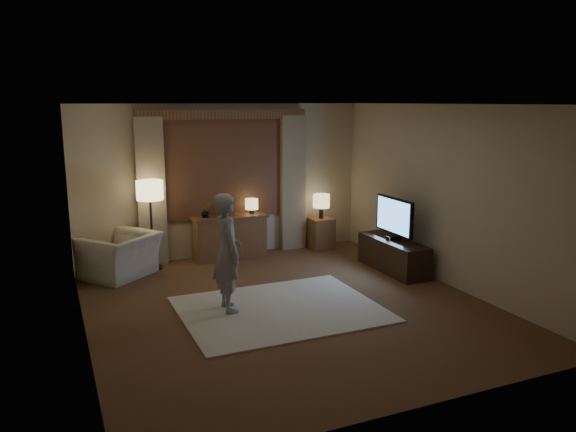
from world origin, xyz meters
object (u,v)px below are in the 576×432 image
side_table (321,233)px  person (228,252)px  armchair (120,256)px  tv_stand (393,255)px  sideboard (230,238)px

side_table → person: 3.42m
armchair → tv_stand: 4.22m
sideboard → armchair: 1.88m
armchair → side_table: size_ratio=1.82×
armchair → person: size_ratio=0.68×
armchair → side_table: 3.58m
sideboard → armchair: bearing=-169.4°
tv_stand → person: bearing=-167.7°
armchair → person: 2.33m
side_table → tv_stand: (0.43, -1.67, -0.03)m
armchair → tv_stand: size_ratio=0.73×
tv_stand → side_table: bearing=104.4°
side_table → tv_stand: bearing=-75.6°
side_table → tv_stand: side_table is taller
sideboard → armchair: sideboard is taller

